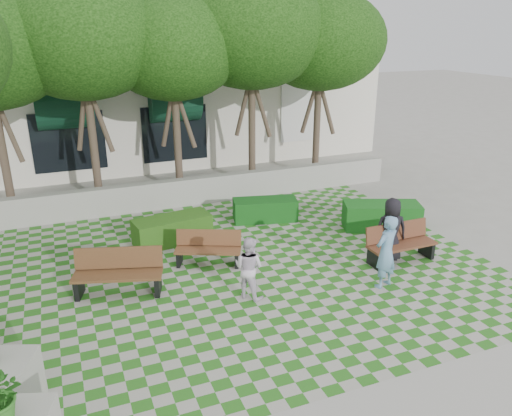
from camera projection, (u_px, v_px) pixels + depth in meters
name	position (u px, v px, depth m)	size (l,w,h in m)	color
ground	(260.00, 289.00, 11.43)	(90.00, 90.00, 0.00)	gray
lawn	(245.00, 270.00, 12.30)	(12.00, 12.00, 0.00)	#2B721E
retaining_wall	(190.00, 191.00, 16.67)	(15.00, 0.36, 0.90)	#9E9B93
bench_east	(400.00, 244.00, 12.68)	(1.83, 0.63, 0.96)	#59301E
bench_mid	(208.00, 249.00, 12.50)	(1.72, 1.16, 0.86)	brown
bench_west	(118.00, 273.00, 11.12)	(2.05, 1.19, 1.02)	#54341D
hedge_east	(381.00, 216.00, 14.73)	(2.20, 0.88, 0.77)	#155119
hedge_midright	(265.00, 210.00, 15.35)	(1.93, 0.77, 0.67)	#134918
hedge_midleft	(172.00, 230.00, 13.78)	(2.10, 0.84, 0.73)	#245115
person_blue	(386.00, 252.00, 11.27)	(0.63, 0.42, 1.74)	#6C9CC5
person_dark	(391.00, 230.00, 12.60)	(0.81, 0.53, 1.65)	black
person_white	(249.00, 268.00, 10.89)	(0.69, 0.54, 1.43)	silver
tree_row	(120.00, 44.00, 14.16)	(17.70, 13.40, 7.41)	#47382B
building	(163.00, 97.00, 23.14)	(18.00, 8.92, 5.15)	silver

